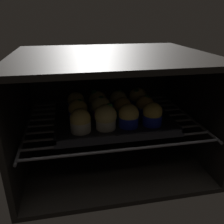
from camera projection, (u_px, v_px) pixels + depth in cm
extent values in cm
cube|color=black|center=(111.00, 156.00, 83.91)|extent=(59.00, 47.00, 1.50)
cube|color=black|center=(111.00, 56.00, 70.22)|extent=(59.00, 47.00, 1.50)
cube|color=black|center=(101.00, 90.00, 97.67)|extent=(59.00, 1.50, 34.00)
cube|color=black|center=(20.00, 117.00, 71.99)|extent=(1.50, 47.00, 34.00)
cube|color=black|center=(191.00, 105.00, 82.14)|extent=(1.50, 47.00, 34.00)
cylinder|color=#4C494C|center=(125.00, 150.00, 61.17)|extent=(54.00, 0.80, 0.80)
cylinder|color=#4C494C|center=(121.00, 141.00, 65.47)|extent=(54.00, 0.80, 0.80)
cylinder|color=#4C494C|center=(117.00, 133.00, 69.77)|extent=(54.00, 0.80, 0.80)
cylinder|color=#4C494C|center=(114.00, 126.00, 74.07)|extent=(54.00, 0.80, 0.80)
cylinder|color=#4C494C|center=(111.00, 120.00, 78.37)|extent=(54.00, 0.80, 0.80)
cylinder|color=#4C494C|center=(109.00, 114.00, 82.68)|extent=(54.00, 0.80, 0.80)
cylinder|color=#4C494C|center=(106.00, 110.00, 86.98)|extent=(54.00, 0.80, 0.80)
cylinder|color=#4C494C|center=(104.00, 105.00, 91.28)|extent=(54.00, 0.80, 0.80)
cylinder|color=#4C494C|center=(102.00, 101.00, 95.58)|extent=(54.00, 0.80, 0.80)
cylinder|color=#4C494C|center=(27.00, 127.00, 73.61)|extent=(0.80, 42.00, 0.80)
cylinder|color=#4C494C|center=(186.00, 114.00, 83.14)|extent=(0.80, 42.00, 0.80)
cube|color=black|center=(112.00, 119.00, 76.62)|extent=(36.41, 29.07, 1.20)
cube|color=black|center=(122.00, 137.00, 63.40)|extent=(36.41, 0.80, 1.00)
cube|color=black|center=(105.00, 101.00, 89.00)|extent=(36.41, 0.80, 1.00)
cube|color=black|center=(56.00, 120.00, 73.06)|extent=(0.80, 29.07, 1.00)
cube|color=black|center=(163.00, 112.00, 79.34)|extent=(0.80, 29.07, 1.00)
cylinder|color=silver|center=(81.00, 126.00, 66.90)|extent=(5.88, 5.88, 3.19)
sphere|color=#DBBC60|center=(80.00, 119.00, 65.99)|extent=(5.92, 5.92, 5.92)
cylinder|color=silver|center=(106.00, 123.00, 68.67)|extent=(5.88, 5.88, 3.19)
sphere|color=#E0CC7A|center=(106.00, 115.00, 67.70)|extent=(6.45, 6.45, 6.45)
sphere|color=#28702D|center=(109.00, 106.00, 67.52)|extent=(2.03, 2.03, 2.03)
cylinder|color=#1928B7|center=(129.00, 121.00, 69.94)|extent=(5.88, 5.88, 3.19)
sphere|color=#DBBC60|center=(129.00, 114.00, 69.03)|extent=(6.08, 6.08, 6.08)
cylinder|color=#1928B7|center=(152.00, 120.00, 71.02)|extent=(5.88, 5.88, 3.19)
sphere|color=gold|center=(153.00, 112.00, 70.04)|extent=(5.87, 5.87, 5.87)
cylinder|color=#1928B7|center=(78.00, 115.00, 73.99)|extent=(5.88, 5.88, 3.19)
sphere|color=gold|center=(78.00, 108.00, 73.08)|extent=(5.96, 5.96, 5.96)
sphere|color=#1E6023|center=(79.00, 102.00, 72.21)|extent=(1.98, 1.98, 1.98)
cylinder|color=#7A238C|center=(101.00, 113.00, 75.51)|extent=(5.88, 5.88, 3.19)
sphere|color=#E0CC7A|center=(101.00, 106.00, 74.56)|extent=(6.25, 6.25, 6.25)
sphere|color=#19511E|center=(101.00, 99.00, 73.55)|extent=(1.80, 1.80, 1.80)
cylinder|color=#0C8C84|center=(122.00, 112.00, 76.15)|extent=(5.88, 5.88, 3.19)
sphere|color=gold|center=(123.00, 106.00, 75.31)|extent=(5.81, 5.81, 5.81)
cylinder|color=#1928B7|center=(144.00, 111.00, 77.64)|extent=(5.88, 5.88, 3.19)
sphere|color=gold|center=(145.00, 104.00, 76.80)|extent=(5.90, 5.90, 5.90)
sphere|color=#19511E|center=(147.00, 98.00, 75.94)|extent=(1.95, 1.95, 1.95)
cylinder|color=#1928B7|center=(76.00, 107.00, 80.65)|extent=(5.88, 5.88, 3.19)
sphere|color=#DBBC60|center=(76.00, 100.00, 79.74)|extent=(5.75, 5.75, 5.75)
cylinder|color=silver|center=(98.00, 106.00, 81.59)|extent=(5.88, 5.88, 3.19)
sphere|color=#DBBC60|center=(98.00, 100.00, 80.75)|extent=(6.17, 6.17, 6.17)
sphere|color=#19511E|center=(94.00, 93.00, 79.93)|extent=(2.10, 2.10, 2.10)
cylinder|color=#1928B7|center=(118.00, 105.00, 82.81)|extent=(5.88, 5.88, 3.19)
sphere|color=#E0CC7A|center=(118.00, 99.00, 82.02)|extent=(6.00, 6.00, 6.00)
sphere|color=#28702D|center=(119.00, 92.00, 81.45)|extent=(1.86, 1.86, 1.86)
cylinder|color=#1928B7|center=(138.00, 103.00, 84.55)|extent=(5.88, 5.88, 3.19)
sphere|color=#DBBC60|center=(138.00, 96.00, 83.61)|extent=(6.27, 6.27, 6.27)
sphere|color=#19511E|center=(137.00, 92.00, 82.01)|extent=(2.30, 2.30, 2.30)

